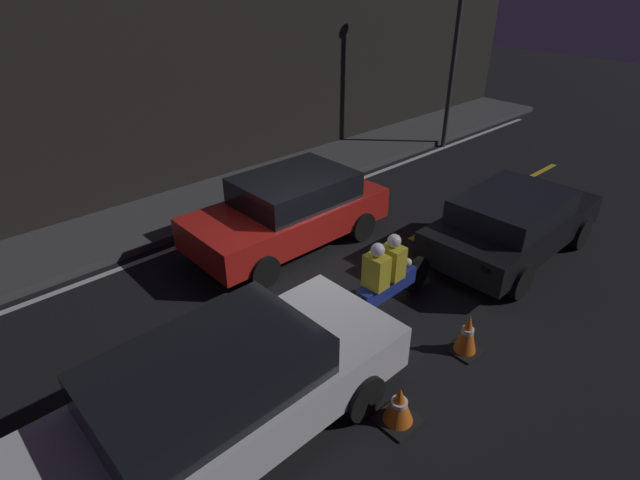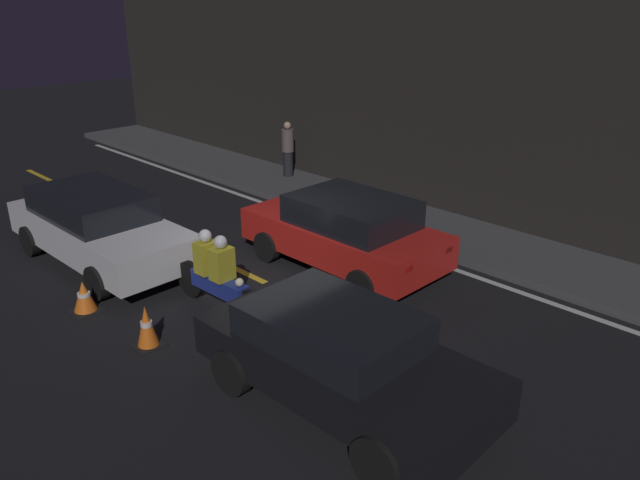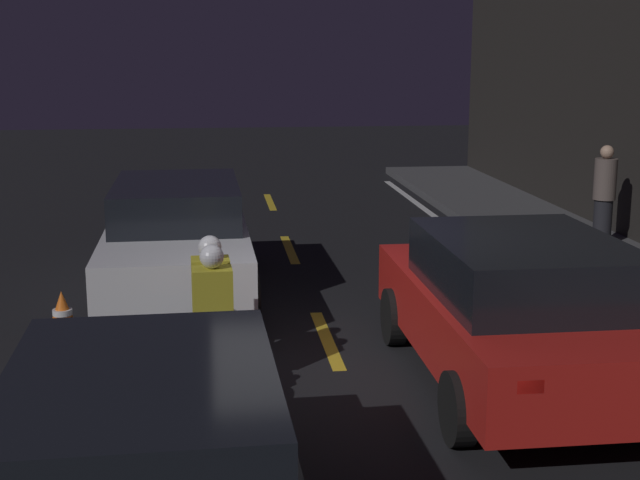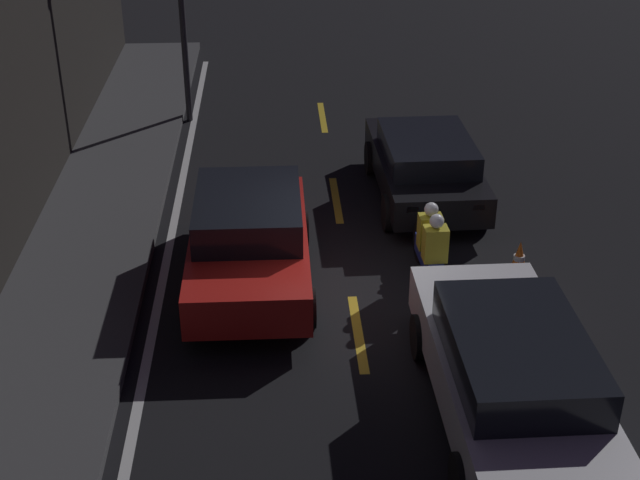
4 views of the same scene
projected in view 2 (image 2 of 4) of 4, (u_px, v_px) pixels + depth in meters
ground_plane at (265, 283)px, 11.60m from camera, size 56.00×56.00×0.00m
raised_curb at (408, 222)px, 14.41m from camera, size 28.00×2.15×0.16m
building_front at (451, 45)px, 13.77m from camera, size 28.00×0.30×7.87m
lane_dash_a at (42, 176)px, 18.14m from camera, size 2.00×0.14×0.01m
lane_dash_b at (119, 213)px, 15.20m from camera, size 2.00×0.14×0.01m
lane_dash_c at (232, 267)px, 12.25m from camera, size 2.00×0.14×0.01m
lane_dash_d at (418, 355)px, 9.31m from camera, size 2.00×0.14×0.01m
lane_solid_kerb at (370, 240)px, 13.57m from camera, size 25.20×0.14×0.01m
sedan_white at (98, 226)px, 12.22m from camera, size 4.55×1.93×1.44m
taxi_red at (346, 230)px, 11.99m from camera, size 4.06×1.95×1.45m
van_black at (340, 356)px, 7.99m from camera, size 4.05×1.94×1.31m
motorcycle at (216, 275)px, 10.40m from camera, size 2.30×0.38×1.40m
traffic_cone_near at (84, 297)px, 10.49m from camera, size 0.50×0.50×0.55m
traffic_cone_mid at (147, 327)px, 9.44m from camera, size 0.43×0.43×0.68m
pedestrian at (288, 149)px, 17.36m from camera, size 0.34×0.34×1.54m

